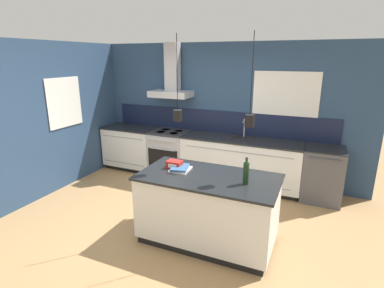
{
  "coord_description": "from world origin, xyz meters",
  "views": [
    {
      "loc": [
        1.85,
        -3.43,
        2.33
      ],
      "look_at": [
        0.09,
        0.6,
        1.05
      ],
      "focal_mm": 28.0,
      "sensor_mm": 36.0,
      "label": 1
    }
  ],
  "objects_px": {
    "bottle_on_island": "(246,173)",
    "book_stack": "(180,169)",
    "dishwasher": "(323,174)",
    "red_supply_box": "(175,164)",
    "oven_range": "(170,153)"
  },
  "relations": [
    {
      "from": "red_supply_box",
      "to": "book_stack",
      "type": "bearing_deg",
      "value": -23.16
    },
    {
      "from": "oven_range",
      "to": "book_stack",
      "type": "relative_size",
      "value": 2.83
    },
    {
      "from": "book_stack",
      "to": "oven_range",
      "type": "bearing_deg",
      "value": 121.46
    },
    {
      "from": "oven_range",
      "to": "book_stack",
      "type": "distance_m",
      "value": 2.21
    },
    {
      "from": "red_supply_box",
      "to": "oven_range",
      "type": "bearing_deg",
      "value": 119.62
    },
    {
      "from": "oven_range",
      "to": "red_supply_box",
      "type": "height_order",
      "value": "red_supply_box"
    },
    {
      "from": "oven_range",
      "to": "dishwasher",
      "type": "height_order",
      "value": "same"
    },
    {
      "from": "dishwasher",
      "to": "red_supply_box",
      "type": "xyz_separation_m",
      "value": [
        -1.84,
        -1.79,
        0.51
      ]
    },
    {
      "from": "dishwasher",
      "to": "red_supply_box",
      "type": "height_order",
      "value": "red_supply_box"
    },
    {
      "from": "bottle_on_island",
      "to": "book_stack",
      "type": "relative_size",
      "value": 1.01
    },
    {
      "from": "bottle_on_island",
      "to": "book_stack",
      "type": "bearing_deg",
      "value": 174.36
    },
    {
      "from": "dishwasher",
      "to": "book_stack",
      "type": "distance_m",
      "value": 2.58
    },
    {
      "from": "dishwasher",
      "to": "book_stack",
      "type": "xyz_separation_m",
      "value": [
        -1.74,
        -1.84,
        0.48
      ]
    },
    {
      "from": "dishwasher",
      "to": "red_supply_box",
      "type": "relative_size",
      "value": 4.6
    },
    {
      "from": "oven_range",
      "to": "dishwasher",
      "type": "distance_m",
      "value": 2.86
    }
  ]
}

